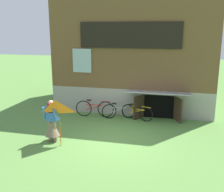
{
  "coord_description": "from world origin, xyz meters",
  "views": [
    {
      "loc": [
        2.12,
        -8.99,
        3.93
      ],
      "look_at": [
        -0.3,
        0.96,
        1.41
      ],
      "focal_mm": 43.51,
      "sensor_mm": 36.0,
      "label": 1
    }
  ],
  "objects_px": {
    "bicycle_yellow": "(137,112)",
    "person": "(52,124)",
    "kite": "(56,112)",
    "bicycle_red": "(95,109)",
    "bicycle_silver": "(119,111)"
  },
  "relations": [
    {
      "from": "bicycle_silver",
      "to": "bicycle_red",
      "type": "xyz_separation_m",
      "value": [
        -1.14,
        -0.06,
        0.04
      ]
    },
    {
      "from": "person",
      "to": "bicycle_red",
      "type": "height_order",
      "value": "person"
    },
    {
      "from": "kite",
      "to": "bicycle_red",
      "type": "relative_size",
      "value": 0.91
    },
    {
      "from": "person",
      "to": "bicycle_red",
      "type": "relative_size",
      "value": 0.86
    },
    {
      "from": "kite",
      "to": "bicycle_yellow",
      "type": "xyz_separation_m",
      "value": [
        2.18,
        3.59,
        -0.93
      ]
    },
    {
      "from": "person",
      "to": "bicycle_yellow",
      "type": "xyz_separation_m",
      "value": [
        2.59,
        3.09,
        -0.3
      ]
    },
    {
      "from": "bicycle_red",
      "to": "person",
      "type": "bearing_deg",
      "value": -107.31
    },
    {
      "from": "bicycle_yellow",
      "to": "person",
      "type": "bearing_deg",
      "value": -111.91
    },
    {
      "from": "bicycle_yellow",
      "to": "bicycle_red",
      "type": "distance_m",
      "value": 1.96
    },
    {
      "from": "bicycle_yellow",
      "to": "bicycle_silver",
      "type": "xyz_separation_m",
      "value": [
        -0.82,
        0.03,
        0.01
      ]
    },
    {
      "from": "kite",
      "to": "bicycle_yellow",
      "type": "bearing_deg",
      "value": 58.72
    },
    {
      "from": "person",
      "to": "kite",
      "type": "distance_m",
      "value": 0.91
    },
    {
      "from": "bicycle_silver",
      "to": "bicycle_red",
      "type": "height_order",
      "value": "bicycle_red"
    },
    {
      "from": "bicycle_silver",
      "to": "bicycle_red",
      "type": "bearing_deg",
      "value": 163.25
    },
    {
      "from": "person",
      "to": "bicycle_red",
      "type": "bearing_deg",
      "value": 89.16
    }
  ]
}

